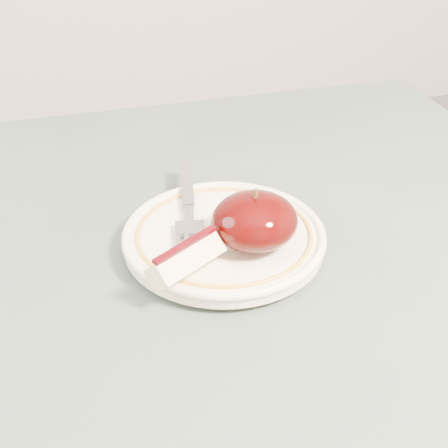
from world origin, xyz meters
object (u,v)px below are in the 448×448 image
object	(u,v)px
apple_half	(255,221)
fork	(189,207)
table	(183,400)
plate	(224,237)

from	to	relation	value
apple_half	fork	bearing A→B (deg)	123.14
table	apple_half	xyz separation A→B (m)	(0.08, 0.07, 0.13)
table	apple_half	size ratio (longest dim) A/B	11.69
apple_half	table	bearing A→B (deg)	-141.29
plate	fork	distance (m)	0.05
plate	table	bearing A→B (deg)	-124.92
table	plate	xyz separation A→B (m)	(0.06, 0.09, 0.10)
plate	apple_half	world-z (taller)	apple_half
table	apple_half	world-z (taller)	apple_half
table	plate	size ratio (longest dim) A/B	4.78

